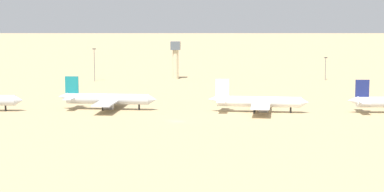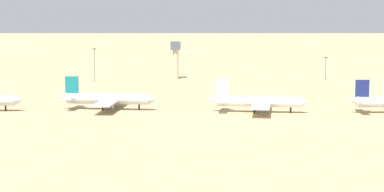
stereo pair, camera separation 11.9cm
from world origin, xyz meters
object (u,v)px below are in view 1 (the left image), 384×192
Objects in this scene: light_pole_mid at (326,67)px; control_tower at (176,56)px; parked_jet_white_3 at (258,102)px; light_pole_west at (94,63)px; parked_jet_teal_2 at (107,99)px.

control_tower is at bearing -179.83° from light_pole_mid.
light_pole_west is at bearing 132.59° from parked_jet_white_3.
light_pole_mid is at bearing 74.77° from parked_jet_white_3.
control_tower is at bearing 113.09° from parked_jet_white_3.
control_tower reaches higher than parked_jet_white_3.
parked_jet_white_3 is (58.76, -2.30, -0.11)m from parked_jet_teal_2.
light_pole_west is (-42.24, -14.75, -2.45)m from control_tower.
parked_jet_teal_2 is at bearing -179.48° from parked_jet_white_3.
light_pole_west is (-85.83, 102.94, 5.90)m from parked_jet_white_3.
parked_jet_white_3 is 134.16m from light_pole_west.
parked_jet_white_3 is 125.78m from control_tower.
parked_jet_white_3 reaches higher than light_pole_mid.
parked_jet_white_3 is at bearing -0.24° from parked_jet_teal_2.
light_pole_west is at bearing -160.75° from control_tower.
parked_jet_white_3 is at bearing -69.68° from control_tower.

